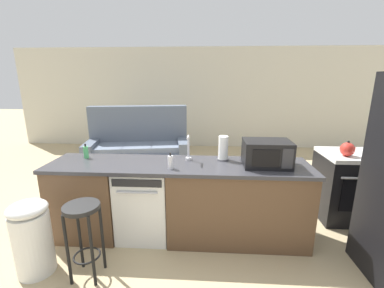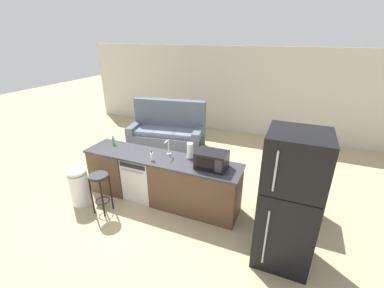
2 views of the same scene
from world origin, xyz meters
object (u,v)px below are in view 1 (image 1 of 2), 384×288
(microwave, at_px, (267,153))
(soap_bottle, at_px, (170,162))
(stove_range, at_px, (349,186))
(kettle, at_px, (347,149))
(dishwasher, at_px, (145,202))
(trash_bin, at_px, (32,237))
(dish_soap_bottle, at_px, (86,152))
(bar_stool, at_px, (83,226))
(couch, at_px, (139,150))
(paper_towel_roll, at_px, (223,148))

(microwave, distance_m, soap_bottle, 1.04)
(stove_range, distance_m, kettle, 0.57)
(dishwasher, xyz_separation_m, trash_bin, (-0.91, -0.69, -0.04))
(dish_soap_bottle, bearing_deg, stove_range, 6.95)
(dishwasher, distance_m, trash_bin, 1.14)
(bar_stool, bearing_deg, dish_soap_bottle, 111.53)
(dishwasher, xyz_separation_m, dish_soap_bottle, (-0.72, 0.14, 0.55))
(bar_stool, bearing_deg, dishwasher, 61.55)
(soap_bottle, xyz_separation_m, dish_soap_bottle, (-1.06, 0.31, 0.00))
(dishwasher, relative_size, trash_bin, 1.14)
(kettle, bearing_deg, dishwasher, -170.15)
(kettle, distance_m, bar_stool, 3.07)
(soap_bottle, bearing_deg, trash_bin, -157.33)
(soap_bottle, distance_m, kettle, 2.18)
(dish_soap_bottle, relative_size, kettle, 0.86)
(microwave, xyz_separation_m, soap_bottle, (-1.03, -0.16, -0.07))
(dishwasher, height_order, microwave, microwave)
(bar_stool, height_order, couch, couch)
(stove_range, distance_m, dish_soap_bottle, 3.39)
(bar_stool, bearing_deg, microwave, 22.09)
(kettle, height_order, couch, couch)
(paper_towel_roll, xyz_separation_m, soap_bottle, (-0.57, -0.34, -0.07))
(dishwasher, relative_size, couch, 0.40)
(microwave, relative_size, kettle, 2.44)
(soap_bottle, xyz_separation_m, bar_stool, (-0.72, -0.55, -0.44))
(paper_towel_roll, xyz_separation_m, kettle, (1.53, 0.24, -0.05))
(trash_bin, bearing_deg, dishwasher, 36.89)
(dishwasher, distance_m, microwave, 1.50)
(stove_range, distance_m, microwave, 1.47)
(bar_stool, bearing_deg, couch, 95.75)
(stove_range, bearing_deg, soap_bottle, -162.54)
(dishwasher, distance_m, bar_stool, 0.82)
(stove_range, xyz_separation_m, soap_bottle, (-2.26, -0.71, 0.52))
(dishwasher, xyz_separation_m, couch, (-0.69, 2.32, -0.03))
(dishwasher, bearing_deg, trash_bin, -143.11)
(bar_stool, distance_m, couch, 3.05)
(stove_range, relative_size, couch, 0.42)
(microwave, distance_m, kettle, 1.15)
(kettle, bearing_deg, stove_range, 37.16)
(dishwasher, bearing_deg, soap_bottle, -25.79)
(dishwasher, height_order, stove_range, stove_range)
(trash_bin, bearing_deg, couch, 85.74)
(paper_towel_roll, height_order, couch, couch)
(bar_stool, xyz_separation_m, couch, (-0.30, 3.03, -0.14))
(bar_stool, relative_size, couch, 0.35)
(paper_towel_roll, distance_m, dish_soap_bottle, 1.63)
(stove_range, bearing_deg, dishwasher, -168.09)
(paper_towel_roll, relative_size, kettle, 1.38)
(bar_stool, bearing_deg, stove_range, 22.89)
(dish_soap_bottle, bearing_deg, soap_bottle, -16.10)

